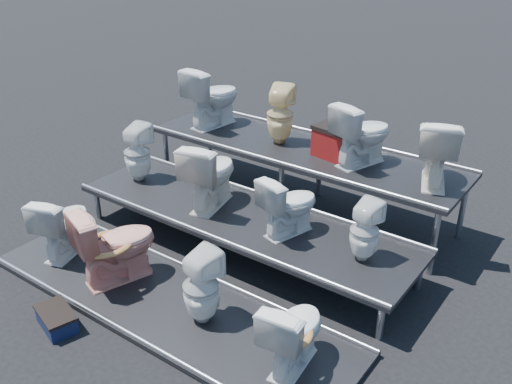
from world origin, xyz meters
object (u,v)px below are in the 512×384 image
Objects in this scene: toilet_4 at (137,153)px; toilet_11 at (437,150)px; red_crate at (336,143)px; toilet_7 at (365,231)px; toilet_0 at (63,224)px; toilet_6 at (289,205)px; toilet_2 at (201,287)px; toilet_10 at (362,133)px; toilet_1 at (116,244)px; toilet_5 at (210,173)px; toilet_9 at (280,115)px; step_stool at (57,320)px; toilet_8 at (213,96)px; toilet_3 at (294,332)px.

toilet_11 is at bearing -165.49° from toilet_4.
toilet_7 is at bearing -41.47° from red_crate.
toilet_4 is 3.19m from toilet_7.
toilet_6 reaches higher than toilet_0.
toilet_4 is at bearing -22.85° from toilet_2.
toilet_7 is 0.83× the size of toilet_10.
toilet_1 is at bearing 27.24° from toilet_11.
toilet_5 is 1.36m from toilet_9.
toilet_2 is 2.85m from toilet_9.
toilet_5 is at bearing 64.84° from toilet_10.
toilet_2 is 1.45m from step_stool.
toilet_5 is (0.21, 1.30, 0.38)m from toilet_1.
step_stool is (0.94, -0.86, -0.36)m from toilet_0.
toilet_7 is at bearing 137.86° from toilet_10.
toilet_5 reaches higher than step_stool.
toilet_9 is at bearing -106.58° from toilet_5.
toilet_6 is 0.81× the size of toilet_8.
step_stool is at bearing 111.43° from toilet_8.
toilet_6 is 1.35m from red_crate.
toilet_5 is 1.10m from toilet_6.
toilet_6 is at bearing 167.82° from toilet_5.
toilet_0 is 2.97m from toilet_9.
toilet_2 is 0.93× the size of toilet_5.
toilet_8 is (-3.02, 2.60, 0.86)m from toilet_3.
toilet_5 is 1.72× the size of red_crate.
toilet_5 is 2.56m from toilet_11.
toilet_9 is 2.07m from toilet_11.
toilet_10 is (2.29, 0.00, -0.03)m from toilet_8.
toilet_8 is 1.75× the size of red_crate.
toilet_6 is 2.53m from toilet_8.
toilet_3 is at bearing 140.95° from toilet_6.
toilet_6 is (2.30, 0.00, -0.03)m from toilet_4.
red_crate is at bearing 15.92° from toilet_10.
toilet_7 reaches higher than toilet_1.
toilet_4 is 2.83m from toilet_10.
toilet_10 is at bearing -88.65° from toilet_2.
toilet_9 is at bearing -60.07° from toilet_3.
toilet_6 is 0.89× the size of toilet_9.
toilet_11 is (1.21, 2.60, 0.81)m from toilet_2.
toilet_11 reaches higher than toilet_2.
toilet_3 is at bearing 124.67° from toilet_10.
toilet_9 is (1.19, 2.60, 0.81)m from toilet_0.
red_crate is at bearing -80.92° from toilet_2.
toilet_11 is at bearing -106.85° from toilet_2.
toilet_7 is 3.11m from step_stool.
toilet_9 is (1.13, 0.00, -0.04)m from toilet_8.
toilet_0 is 0.98× the size of toilet_2.
toilet_6 is 0.88× the size of toilet_10.
step_stool is (-0.25, -3.46, -1.16)m from toilet_9.
toilet_4 is at bearing 0.77° from toilet_11.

